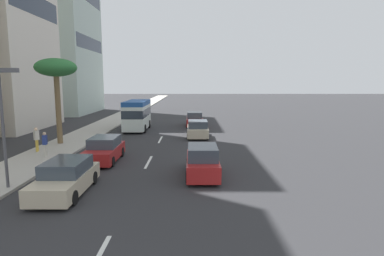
{
  "coord_description": "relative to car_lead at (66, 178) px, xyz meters",
  "views": [
    {
      "loc": [
        -4.26,
        -2.76,
        5.16
      ],
      "look_at": [
        17.74,
        -2.82,
        1.96
      ],
      "focal_mm": 29.95,
      "sensor_mm": 36.0,
      "label": 1
    }
  ],
  "objects": [
    {
      "name": "ground_plane",
      "position": [
        21.39,
        -3.06,
        -0.74
      ],
      "size": [
        198.0,
        198.0,
        0.0
      ],
      "primitive_type": "plane",
      "color": "#2D2D30"
    },
    {
      "name": "sidewalk_right",
      "position": [
        21.39,
        4.38,
        -0.66
      ],
      "size": [
        162.0,
        3.63,
        0.15
      ],
      "primitive_type": "cube",
      "color": "#B2ADA3",
      "rests_on": "ground_plane"
    },
    {
      "name": "lane_stripe_mid",
      "position": [
        5.78,
        -3.06,
        -0.73
      ],
      "size": [
        3.2,
        0.16,
        0.01
      ],
      "primitive_type": "cube",
      "color": "silver",
      "rests_on": "ground_plane"
    },
    {
      "name": "lane_stripe_far",
      "position": [
        13.82,
        -3.06,
        -0.73
      ],
      "size": [
        3.2,
        0.16,
        0.01
      ],
      "primitive_type": "cube",
      "color": "silver",
      "rests_on": "ground_plane"
    },
    {
      "name": "car_lead",
      "position": [
        0.0,
        0.0,
        0.0
      ],
      "size": [
        4.59,
        1.93,
        1.55
      ],
      "rotation": [
        0.0,
        0.0,
        3.14
      ],
      "color": "beige",
      "rests_on": "ground_plane"
    },
    {
      "name": "minibus_second",
      "position": [
        19.54,
        -0.07,
        0.98
      ],
      "size": [
        6.12,
        2.27,
        3.15
      ],
      "rotation": [
        0.0,
        0.0,
        3.14
      ],
      "color": "silver",
      "rests_on": "ground_plane"
    },
    {
      "name": "car_third",
      "position": [
        15.08,
        -6.43,
        0.01
      ],
      "size": [
        4.13,
        1.97,
        1.58
      ],
      "color": "beige",
      "rests_on": "ground_plane"
    },
    {
      "name": "car_fourth",
      "position": [
        6.06,
        -0.15,
        0.02
      ],
      "size": [
        4.43,
        1.9,
        1.59
      ],
      "rotation": [
        0.0,
        0.0,
        3.14
      ],
      "color": "#A51E1E",
      "rests_on": "ground_plane"
    },
    {
      "name": "car_fifth",
      "position": [
        22.51,
        -6.22,
        0.06
      ],
      "size": [
        4.56,
        1.89,
        1.69
      ],
      "color": "#A51E1E",
      "rests_on": "ground_plane"
    },
    {
      "name": "car_sixth",
      "position": [
        2.73,
        -6.44,
        0.07
      ],
      "size": [
        4.34,
        1.79,
        1.71
      ],
      "color": "#A51E1E",
      "rests_on": "ground_plane"
    },
    {
      "name": "pedestrian_mid_block",
      "position": [
        6.76,
        4.01,
        0.33
      ],
      "size": [
        0.33,
        0.23,
        1.67
      ],
      "rotation": [
        0.0,
        0.0,
        3.12
      ],
      "color": "beige",
      "rests_on": "sidewalk_right"
    },
    {
      "name": "pedestrian_by_tree",
      "position": [
        8.31,
        5.31,
        0.39
      ],
      "size": [
        0.39,
        0.36,
        1.76
      ],
      "rotation": [
        0.0,
        0.0,
        5.67
      ],
      "color": "gold",
      "rests_on": "sidewalk_right"
    },
    {
      "name": "palm_tree",
      "position": [
        11.45,
        4.93,
        5.32
      ],
      "size": [
        3.23,
        3.23,
        6.84
      ],
      "color": "brown",
      "rests_on": "sidewalk_right"
    },
    {
      "name": "street_lamp",
      "position": [
        0.41,
        2.83,
        3.0
      ],
      "size": [
        0.24,
        0.97,
        5.67
      ],
      "color": "#4C4C51",
      "rests_on": "sidewalk_right"
    }
  ]
}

